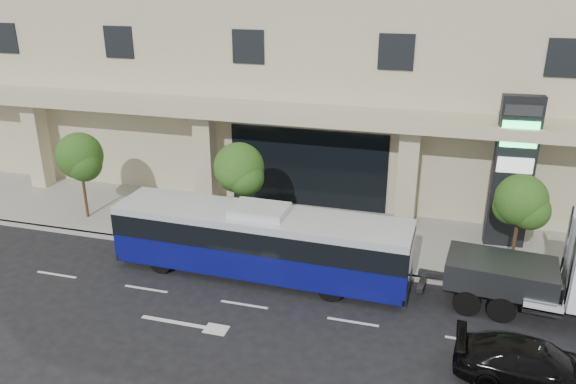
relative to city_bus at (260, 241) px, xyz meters
name	(u,v)px	position (x,y,z in m)	size (l,w,h in m)	color
ground	(258,284)	(0.13, -0.77, -1.51)	(120.00, 120.00, 0.00)	black
sidewalk	(292,230)	(0.13, 4.23, -1.43)	(120.00, 6.00, 0.15)	gray
curb	(273,259)	(0.13, 1.23, -1.43)	(120.00, 0.30, 0.15)	gray
tree_left	(80,159)	(-9.85, 2.83, 1.60)	(2.27, 2.20, 4.22)	#422B19
tree_mid	(240,171)	(-1.85, 2.83, 1.75)	(2.28, 2.20, 4.38)	#422B19
tree_right	(521,204)	(9.65, 2.83, 1.53)	(2.10, 2.00, 4.04)	#422B19
city_bus	(260,241)	(0.00, 0.00, 0.00)	(11.76, 2.76, 2.97)	black
tow_truck	(572,279)	(11.20, -0.07, 0.09)	(8.60, 2.78, 3.89)	#2D3033
black_sedan	(535,365)	(9.73, -3.92, -0.85)	(1.85, 4.55, 1.32)	black
signage_pylon	(513,172)	(9.49, 5.25, 1.99)	(1.68, 0.70, 6.59)	black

